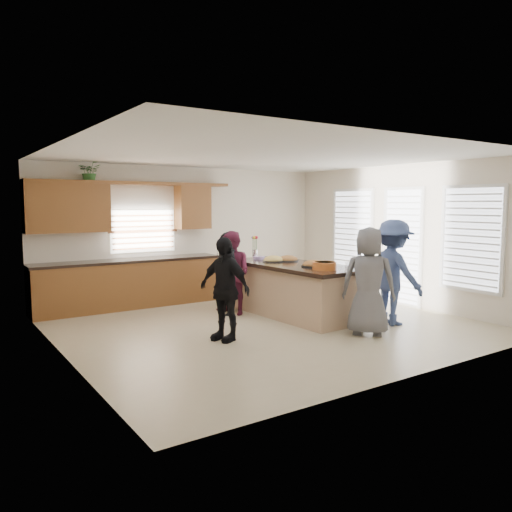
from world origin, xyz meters
TOP-DOWN VIEW (x-y plane):
  - floor at (0.00, 0.00)m, footprint 6.50×6.50m
  - room_shell at (0.00, 0.00)m, footprint 6.52×6.02m
  - back_cabinetry at (-1.47, 2.73)m, footprint 4.08×0.66m
  - right_wall_glazing at (3.22, -0.13)m, footprint 0.06×4.00m
  - island at (0.81, 0.32)m, footprint 1.26×2.75m
  - platter_front at (0.84, -0.18)m, footprint 0.43×0.43m
  - platter_mid at (0.99, 0.73)m, footprint 0.40×0.40m
  - platter_back at (0.71, 0.82)m, footprint 0.41×0.41m
  - salad_bowl at (0.73, -0.59)m, footprint 0.40×0.40m
  - clear_cup at (1.23, -0.60)m, footprint 0.08×0.08m
  - plate_stack at (0.72, 1.32)m, footprint 0.24×0.24m
  - flower_vase at (0.74, 1.49)m, footprint 0.14×0.14m
  - potted_plant at (-2.07, 2.82)m, footprint 0.49×0.46m
  - woman_left_back at (-0.14, 1.11)m, footprint 0.39×0.57m
  - woman_left_mid at (-0.06, 1.04)m, footprint 0.76×0.87m
  - woman_left_front at (-1.06, -0.39)m, footprint 0.66×0.98m
  - woman_right_back at (1.79, -1.11)m, footprint 0.68×1.15m
  - woman_right_front at (0.94, -1.36)m, footprint 0.94×0.97m

SIDE VIEW (x-z plane):
  - floor at x=0.00m, z-range 0.00..0.00m
  - island at x=0.81m, z-range -0.02..0.93m
  - woman_left_back at x=-0.14m, z-range 0.00..1.52m
  - woman_left_mid at x=-0.06m, z-range 0.00..1.54m
  - woman_left_front at x=-1.06m, z-range 0.00..1.54m
  - woman_right_front at x=0.94m, z-range 0.00..1.68m
  - woman_right_back at x=1.79m, z-range 0.00..1.77m
  - back_cabinetry at x=-1.47m, z-range -0.32..2.14m
  - plate_stack at x=0.72m, z-range 0.95..1.00m
  - platter_mid at x=0.99m, z-range 0.90..1.06m
  - platter_back at x=0.71m, z-range 0.89..1.06m
  - platter_front at x=0.84m, z-range 0.89..1.06m
  - clear_cup at x=1.23m, z-range 0.95..1.05m
  - salad_bowl at x=0.73m, z-range 0.96..1.09m
  - flower_vase at x=0.74m, z-range 0.97..1.42m
  - right_wall_glazing at x=3.22m, z-range 0.22..2.47m
  - room_shell at x=0.00m, z-range 0.50..3.31m
  - potted_plant at x=-2.07m, z-range 2.40..2.84m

